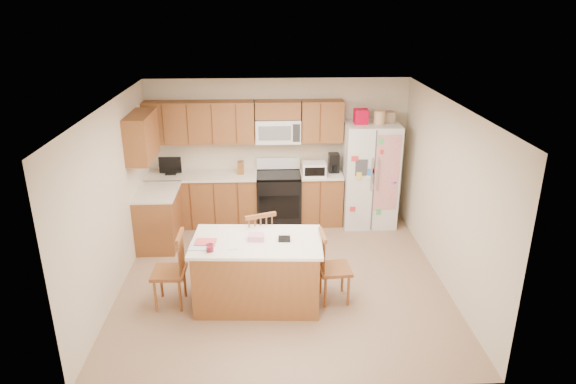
{
  "coord_description": "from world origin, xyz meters",
  "views": [
    {
      "loc": [
        -0.2,
        -6.44,
        3.79
      ],
      "look_at": [
        0.09,
        0.35,
        1.18
      ],
      "focal_mm": 32.0,
      "sensor_mm": 36.0,
      "label": 1
    }
  ],
  "objects_px": {
    "stove": "(279,197)",
    "refrigerator": "(369,173)",
    "windsor_chair_left": "(171,272)",
    "island": "(257,271)",
    "windsor_chair_back": "(257,247)",
    "windsor_chair_right": "(333,268)"
  },
  "relations": [
    {
      "from": "refrigerator",
      "to": "windsor_chair_left",
      "type": "bearing_deg",
      "value": -140.68
    },
    {
      "from": "island",
      "to": "windsor_chair_back",
      "type": "distance_m",
      "value": 0.6
    },
    {
      "from": "stove",
      "to": "island",
      "type": "distance_m",
      "value": 2.56
    },
    {
      "from": "refrigerator",
      "to": "windsor_chair_back",
      "type": "height_order",
      "value": "refrigerator"
    },
    {
      "from": "stove",
      "to": "island",
      "type": "bearing_deg",
      "value": -97.72
    },
    {
      "from": "windsor_chair_left",
      "to": "island",
      "type": "bearing_deg",
      "value": 0.25
    },
    {
      "from": "windsor_chair_left",
      "to": "windsor_chair_back",
      "type": "xyz_separation_m",
      "value": [
        1.1,
        0.61,
        0.02
      ]
    },
    {
      "from": "stove",
      "to": "windsor_chair_back",
      "type": "relative_size",
      "value": 1.06
    },
    {
      "from": "island",
      "to": "windsor_chair_left",
      "type": "xyz_separation_m",
      "value": [
        -1.11,
        -0.0,
        0.02
      ]
    },
    {
      "from": "refrigerator",
      "to": "windsor_chair_back",
      "type": "xyz_separation_m",
      "value": [
        -1.92,
        -1.87,
        -0.42
      ]
    },
    {
      "from": "island",
      "to": "windsor_chair_left",
      "type": "relative_size",
      "value": 1.67
    },
    {
      "from": "windsor_chair_back",
      "to": "windsor_chair_right",
      "type": "xyz_separation_m",
      "value": [
        0.99,
        -0.59,
        -0.04
      ]
    },
    {
      "from": "refrigerator",
      "to": "windsor_chair_right",
      "type": "relative_size",
      "value": 2.08
    },
    {
      "from": "island",
      "to": "windsor_chair_right",
      "type": "bearing_deg",
      "value": 0.67
    },
    {
      "from": "windsor_chair_right",
      "to": "island",
      "type": "bearing_deg",
      "value": -179.33
    },
    {
      "from": "island",
      "to": "windsor_chair_back",
      "type": "xyz_separation_m",
      "value": [
        -0.01,
        0.6,
        0.05
      ]
    },
    {
      "from": "stove",
      "to": "refrigerator",
      "type": "xyz_separation_m",
      "value": [
        1.57,
        -0.06,
        0.45
      ]
    },
    {
      "from": "island",
      "to": "windsor_chair_left",
      "type": "bearing_deg",
      "value": -179.75
    },
    {
      "from": "stove",
      "to": "windsor_chair_back",
      "type": "distance_m",
      "value": 1.97
    },
    {
      "from": "windsor_chair_left",
      "to": "windsor_chair_right",
      "type": "distance_m",
      "value": 2.09
    },
    {
      "from": "stove",
      "to": "refrigerator",
      "type": "bearing_deg",
      "value": -2.3
    },
    {
      "from": "windsor_chair_left",
      "to": "windsor_chair_back",
      "type": "relative_size",
      "value": 0.95
    }
  ]
}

